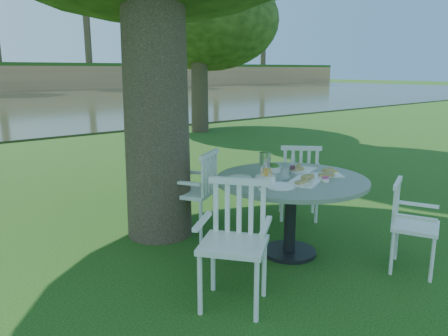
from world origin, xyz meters
The scene contains 7 objects.
ground centered at (0.00, 0.00, 0.00)m, with size 140.00×140.00×0.00m, color #11390B.
table centered at (0.33, -0.48, 0.68)m, with size 1.53×1.53×0.82m.
chair_ne centered at (1.21, 0.17, 0.57)m, with size 0.68×0.68×0.98m.
chair_nw centered at (-0.08, 0.53, 0.58)m, with size 0.67×0.66×0.99m.
chair_sw centered at (-0.71, -0.82, 0.60)m, with size 0.69×0.70×1.01m.
chair_se centered at (0.92, -1.41, 0.51)m, with size 0.56×0.55×0.86m.
tableware centered at (0.24, -0.41, 0.86)m, with size 1.12×0.84×0.24m.
Camera 1 is at (-2.91, -3.36, 1.89)m, focal length 35.00 mm.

